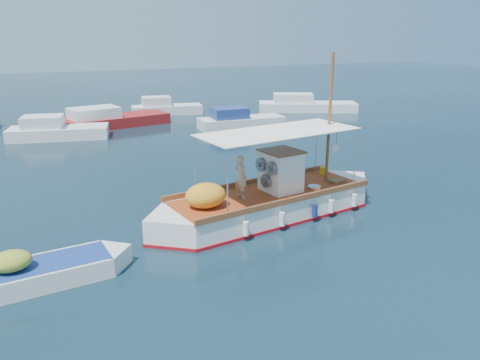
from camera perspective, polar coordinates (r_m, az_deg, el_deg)
name	(u,v)px	position (r m, az deg, el deg)	size (l,w,h in m)	color
ground	(270,218)	(18.64, 3.72, -4.67)	(160.00, 160.00, 0.00)	black
fishing_caique	(268,203)	(18.67, 3.47, -2.76)	(10.55, 4.10, 6.52)	white
dinghy	(38,275)	(15.12, -23.42, -10.55)	(5.50, 2.00, 1.35)	white
bg_boat_nw	(56,131)	(34.95, -21.55, 5.52)	(6.92, 3.65, 1.80)	silver
bg_boat_n	(108,121)	(38.05, -15.79, 6.98)	(9.25, 4.62, 1.80)	maroon
bg_boat_ne	(239,121)	(36.27, -0.12, 7.15)	(6.69, 2.53, 1.80)	silver
bg_boat_e	(304,106)	(44.73, 7.84, 8.97)	(9.25, 6.15, 1.80)	silver
bg_boat_far_n	(165,109)	(42.97, -9.15, 8.56)	(6.36, 2.81, 1.80)	silver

